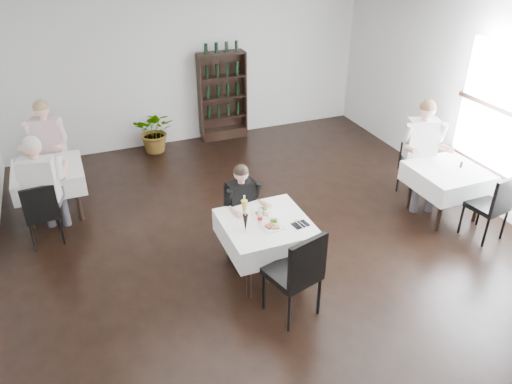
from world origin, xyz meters
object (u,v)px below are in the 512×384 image
wine_shelf (223,97)px  diner_main (244,204)px  main_table (266,232)px  potted_tree (156,131)px

wine_shelf → diner_main: wine_shelf is taller
main_table → potted_tree: bearing=96.8°
main_table → potted_tree: potted_tree is taller
potted_tree → diner_main: diner_main is taller
main_table → diner_main: bearing=100.2°
wine_shelf → potted_tree: size_ratio=2.11×
wine_shelf → diner_main: size_ratio=1.36×
diner_main → main_table: bearing=-79.8°
potted_tree → diner_main: (0.40, -3.65, 0.33)m
wine_shelf → main_table: bearing=-101.8°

